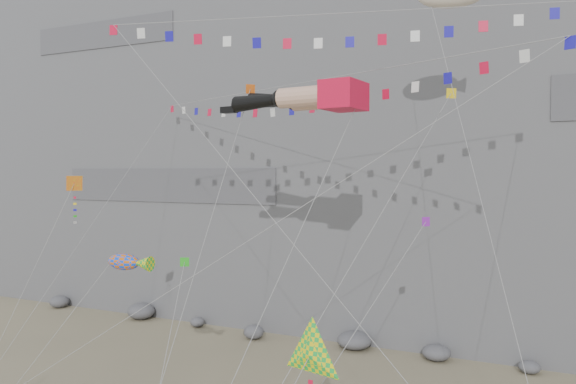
# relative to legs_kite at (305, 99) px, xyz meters

# --- Properties ---
(cliff) EXTENTS (80.00, 28.00, 50.00)m
(cliff) POSITION_rel_legs_kite_xyz_m (-1.07, 26.88, 7.88)
(cliff) COLOR slate
(cliff) RESTS_ON ground
(talus_boulders) EXTENTS (60.00, 3.00, 1.20)m
(talus_boulders) POSITION_rel_legs_kite_xyz_m (-1.07, 11.88, -16.52)
(talus_boulders) COLOR #5B5B60
(talus_boulders) RESTS_ON ground
(legs_kite) EXTENTS (8.35, 15.67, 22.03)m
(legs_kite) POSITION_rel_legs_kite_xyz_m (0.00, 0.00, 0.00)
(legs_kite) COLOR red
(legs_kite) RESTS_ON ground
(flag_banner_upper) EXTENTS (29.72, 20.72, 26.93)m
(flag_banner_upper) POSITION_rel_legs_kite_xyz_m (-2.27, 4.68, 1.64)
(flag_banner_upper) COLOR red
(flag_banner_upper) RESTS_ON ground
(flag_banner_lower) EXTENTS (23.57, 10.60, 25.01)m
(flag_banner_lower) POSITION_rel_legs_kite_xyz_m (1.83, -0.52, 4.13)
(flag_banner_lower) COLOR red
(flag_banner_lower) RESTS_ON ground
(harlequin_kite) EXTENTS (4.06, 6.05, 13.83)m
(harlequin_kite) POSITION_rel_legs_kite_xyz_m (-13.09, -3.49, -4.62)
(harlequin_kite) COLOR #FA2A1B
(harlequin_kite) RESTS_ON ground
(fish_windsock) EXTENTS (6.80, 5.69, 11.03)m
(fish_windsock) POSITION_rel_legs_kite_xyz_m (-8.58, -4.51, -8.71)
(fish_windsock) COLOR #E2610B
(fish_windsock) RESTS_ON ground
(delta_kite) EXTENTS (4.13, 4.30, 8.76)m
(delta_kite) POSITION_rel_legs_kite_xyz_m (4.33, -9.62, -10.37)
(delta_kite) COLOR yellow
(delta_kite) RESTS_ON ground
(small_kite_a) EXTENTS (2.24, 13.83, 22.34)m
(small_kite_a) POSITION_rel_legs_kite_xyz_m (-4.00, 1.03, 0.60)
(small_kite_a) COLOR #E25A13
(small_kite_a) RESTS_ON ground
(small_kite_b) EXTENTS (5.39, 12.59, 16.69)m
(small_kite_b) POSITION_rel_legs_kite_xyz_m (6.09, 1.06, -6.69)
(small_kite_b) COLOR purple
(small_kite_b) RESTS_ON ground
(small_kite_c) EXTENTS (3.91, 8.76, 12.34)m
(small_kite_c) POSITION_rel_legs_kite_xyz_m (-4.70, -4.51, -8.64)
(small_kite_c) COLOR green
(small_kite_c) RESTS_ON ground
(small_kite_d) EXTENTS (6.83, 17.84, 25.29)m
(small_kite_d) POSITION_rel_legs_kite_xyz_m (6.77, 4.25, 0.13)
(small_kite_d) COLOR yellow
(small_kite_d) RESTS_ON ground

